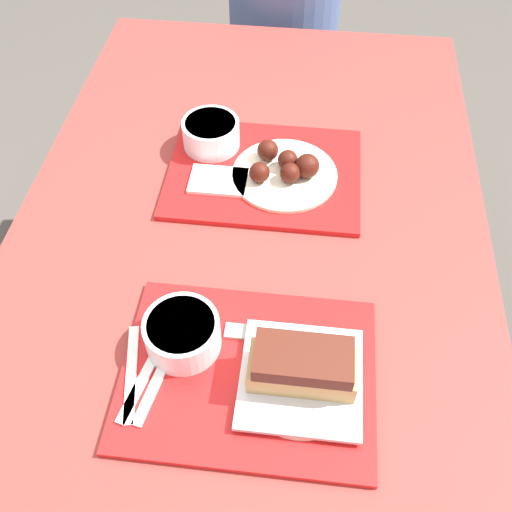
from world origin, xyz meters
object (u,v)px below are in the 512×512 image
at_px(bowl_coleslaw_far, 211,133).
at_px(wings_plate_far, 285,169).
at_px(tray_far, 264,173).
at_px(bowl_coleslaw_near, 182,333).
at_px(brisket_sandwich_plate, 302,371).
at_px(tray_near, 248,373).

distance_m(bowl_coleslaw_far, wings_plate_far, 0.18).
xyz_separation_m(bowl_coleslaw_far, wings_plate_far, (0.17, -0.08, -0.02)).
bearing_deg(wings_plate_far, bowl_coleslaw_far, 154.39).
relative_size(tray_far, bowl_coleslaw_near, 3.28).
distance_m(brisket_sandwich_plate, wings_plate_far, 0.47).
bearing_deg(tray_far, bowl_coleslaw_near, -101.45).
xyz_separation_m(tray_near, bowl_coleslaw_far, (-0.15, 0.54, 0.04)).
relative_size(bowl_coleslaw_near, wings_plate_far, 0.56).
bearing_deg(bowl_coleslaw_far, bowl_coleslaw_near, -85.84).
distance_m(tray_near, bowl_coleslaw_far, 0.56).
height_order(tray_near, bowl_coleslaw_far, bowl_coleslaw_far).
distance_m(tray_far, brisket_sandwich_plate, 0.49).
xyz_separation_m(tray_far, wings_plate_far, (0.04, -0.01, 0.02)).
height_order(tray_far, brisket_sandwich_plate, brisket_sandwich_plate).
height_order(tray_near, bowl_coleslaw_near, bowl_coleslaw_near).
relative_size(bowl_coleslaw_near, bowl_coleslaw_far, 1.00).
xyz_separation_m(tray_near, wings_plate_far, (0.02, 0.46, 0.02)).
relative_size(brisket_sandwich_plate, bowl_coleslaw_far, 1.56).
height_order(bowl_coleslaw_far, wings_plate_far, bowl_coleslaw_far).
bearing_deg(wings_plate_far, tray_near, -92.40).
bearing_deg(bowl_coleslaw_near, wings_plate_far, 72.79).
bearing_deg(brisket_sandwich_plate, wings_plate_far, 97.86).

